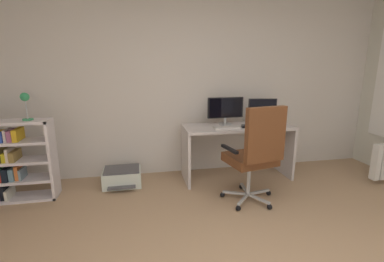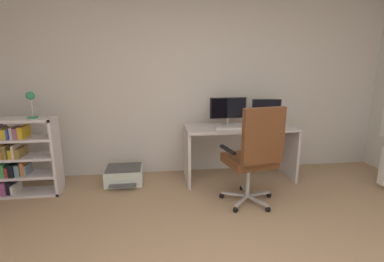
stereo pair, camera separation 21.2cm
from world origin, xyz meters
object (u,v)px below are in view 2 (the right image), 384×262
(monitor_main, at_px, (228,109))
(computer_mouse, at_px, (246,127))
(bookshelf, at_px, (20,157))
(printer, at_px, (124,175))
(desk, at_px, (240,140))
(keyboard, at_px, (228,128))
(monitor_secondary, at_px, (266,109))
(office_chair, at_px, (255,153))
(desk_lamp, at_px, (31,100))

(monitor_main, distance_m, computer_mouse, 0.37)
(bookshelf, relative_size, printer, 1.94)
(desk, xyz_separation_m, keyboard, (-0.20, -0.12, 0.21))
(monitor_main, xyz_separation_m, monitor_secondary, (0.54, 0.00, -0.01))
(office_chair, bearing_deg, monitor_secondary, 61.98)
(computer_mouse, distance_m, printer, 1.75)
(computer_mouse, relative_size, desk_lamp, 0.32)
(monitor_main, relative_size, bookshelf, 0.53)
(bookshelf, distance_m, printer, 1.26)
(desk, height_order, monitor_main, monitor_main)
(bookshelf, bearing_deg, desk_lamp, -0.08)
(desk, xyz_separation_m, computer_mouse, (0.04, -0.13, 0.22))
(computer_mouse, relative_size, office_chair, 0.09)
(monitor_main, height_order, printer, monitor_main)
(monitor_secondary, relative_size, printer, 0.81)
(monitor_main, height_order, computer_mouse, monitor_main)
(bookshelf, bearing_deg, keyboard, 0.31)
(monitor_main, height_order, desk_lamp, desk_lamp)
(keyboard, distance_m, office_chair, 0.69)
(office_chair, bearing_deg, computer_mouse, 79.95)
(monitor_secondary, height_order, desk_lamp, desk_lamp)
(desk, distance_m, computer_mouse, 0.26)
(monitor_main, distance_m, keyboard, 0.31)
(printer, bearing_deg, desk, -1.37)
(computer_mouse, bearing_deg, keyboard, -173.55)
(bookshelf, xyz_separation_m, printer, (1.19, 0.17, -0.37))
(desk, xyz_separation_m, office_chair, (-0.08, -0.78, 0.08))
(monitor_secondary, relative_size, bookshelf, 0.42)
(desk, relative_size, office_chair, 1.30)
(monitor_secondary, relative_size, desk_lamp, 1.28)
(keyboard, distance_m, desk_lamp, 2.40)
(office_chair, height_order, printer, office_chair)
(monitor_secondary, height_order, keyboard, monitor_secondary)
(office_chair, bearing_deg, desk, 84.47)
(desk_lamp, bearing_deg, printer, 9.66)
(computer_mouse, bearing_deg, monitor_main, 139.25)
(monitor_secondary, bearing_deg, desk_lamp, -175.48)
(monitor_secondary, bearing_deg, computer_mouse, -146.35)
(computer_mouse, xyz_separation_m, printer, (-1.61, 0.17, -0.66))
(monitor_main, relative_size, desk_lamp, 1.63)
(desk, height_order, printer, desk)
(monitor_secondary, distance_m, keyboard, 0.66)
(desk, distance_m, bookshelf, 2.77)
(monitor_main, height_order, keyboard, monitor_main)
(desk, height_order, desk_lamp, desk_lamp)
(monitor_secondary, height_order, bookshelf, monitor_secondary)
(monitor_secondary, xyz_separation_m, bookshelf, (-3.16, -0.23, -0.48))
(bookshelf, height_order, printer, bookshelf)
(office_chair, relative_size, bookshelf, 1.20)
(desk_lamp, bearing_deg, office_chair, -14.74)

